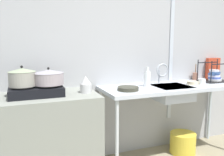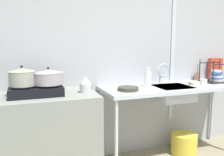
{
  "view_description": "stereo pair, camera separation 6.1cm",
  "coord_description": "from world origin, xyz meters",
  "views": [
    {
      "loc": [
        -1.4,
        -0.73,
        1.39
      ],
      "look_at": [
        -0.52,
        1.58,
        1.0
      ],
      "focal_mm": 38.32,
      "sensor_mm": 36.0,
      "label": 1
    },
    {
      "loc": [
        -1.35,
        -0.75,
        1.39
      ],
      "look_at": [
        -0.52,
        1.58,
        1.0
      ],
      "focal_mm": 38.32,
      "sensor_mm": 36.0,
      "label": 2
    }
  ],
  "objects": [
    {
      "name": "wall_back",
      "position": [
        0.0,
        1.92,
        1.25
      ],
      "size": [
        4.82,
        0.1,
        2.51
      ],
      "primitive_type": "cube",
      "color": "#ACADB2",
      "rests_on": "ground"
    },
    {
      "name": "wall_metal_strip",
      "position": [
        0.4,
        1.87,
        1.38
      ],
      "size": [
        0.05,
        0.01,
        2.01
      ],
      "primitive_type": "cube",
      "color": "silver"
    },
    {
      "name": "counter_concrete",
      "position": [
        -1.34,
        1.58,
        0.44
      ],
      "size": [
        1.28,
        0.59,
        0.88
      ],
      "primitive_type": "cube",
      "color": "gray",
      "rests_on": "ground"
    },
    {
      "name": "counter_sink",
      "position": [
        0.25,
        1.58,
        0.81
      ],
      "size": [
        1.71,
        0.59,
        0.88
      ],
      "color": "silver",
      "rests_on": "ground"
    },
    {
      "name": "stove",
      "position": [
        -1.28,
        1.58,
        0.92
      ],
      "size": [
        0.49,
        0.31,
        0.1
      ],
      "color": "black",
      "rests_on": "counter_concrete"
    },
    {
      "name": "pot_on_left_burner",
      "position": [
        -1.4,
        1.58,
        1.06
      ],
      "size": [
        0.24,
        0.24,
        0.19
      ],
      "color": "#99968C",
      "rests_on": "stove"
    },
    {
      "name": "pot_on_right_burner",
      "position": [
        -1.16,
        1.58,
        1.05
      ],
      "size": [
        0.28,
        0.28,
        0.17
      ],
      "color": "#A0939A",
      "rests_on": "stove"
    },
    {
      "name": "percolator",
      "position": [
        -0.81,
        1.55,
        0.96
      ],
      "size": [
        0.12,
        0.12,
        0.17
      ],
      "color": "silver",
      "rests_on": "counter_concrete"
    },
    {
      "name": "sink_basin",
      "position": [
        0.2,
        1.54,
        0.8
      ],
      "size": [
        0.41,
        0.38,
        0.16
      ],
      "primitive_type": "cube",
      "color": "silver",
      "rests_on": "counter_sink"
    },
    {
      "name": "faucet",
      "position": [
        0.17,
        1.7,
        1.03
      ],
      "size": [
        0.16,
        0.09,
        0.25
      ],
      "color": "silver",
      "rests_on": "counter_sink"
    },
    {
      "name": "frying_pan",
      "position": [
        -0.37,
        1.5,
        0.9
      ],
      "size": [
        0.22,
        0.22,
        0.04
      ],
      "primitive_type": "cylinder",
      "color": "#38382D",
      "rests_on": "counter_sink"
    },
    {
      "name": "dish_rack",
      "position": [
        0.9,
        1.62,
        0.94
      ],
      "size": [
        0.34,
        0.26,
        0.27
      ],
      "color": "black",
      "rests_on": "counter_sink"
    },
    {
      "name": "cup_by_rack",
      "position": [
        0.6,
        1.5,
        0.91
      ],
      "size": [
        0.08,
        0.08,
        0.07
      ],
      "primitive_type": "cylinder",
      "color": "silver",
      "rests_on": "counter_sink"
    },
    {
      "name": "small_bowl_on_drainboard",
      "position": [
        0.5,
        1.54,
        0.89
      ],
      "size": [
        0.14,
        0.14,
        0.04
      ],
      "primitive_type": "cylinder",
      "color": "beige",
      "rests_on": "counter_sink"
    },
    {
      "name": "bottle_by_sink",
      "position": [
        -0.08,
        1.62,
        0.97
      ],
      "size": [
        0.08,
        0.08,
        0.22
      ],
      "color": "white",
      "rests_on": "counter_sink"
    },
    {
      "name": "cereal_box",
      "position": [
        1.06,
        1.82,
        1.02
      ],
      "size": [
        0.2,
        0.07,
        0.28
      ],
      "primitive_type": "cube",
      "rotation": [
        0.0,
        0.0,
        -0.04
      ],
      "color": "#C84127",
      "rests_on": "counter_sink"
    },
    {
      "name": "utensil_jar",
      "position": [
        0.76,
        1.82,
        0.93
      ],
      "size": [
        0.07,
        0.07,
        0.22
      ],
      "color": "#A46953",
      "rests_on": "counter_sink"
    },
    {
      "name": "bucket_on_floor",
      "position": [
        0.43,
        1.59,
        0.13
      ],
      "size": [
        0.32,
        0.32,
        0.26
      ],
      "primitive_type": "cylinder",
      "color": "yellow",
      "rests_on": "ground"
    }
  ]
}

